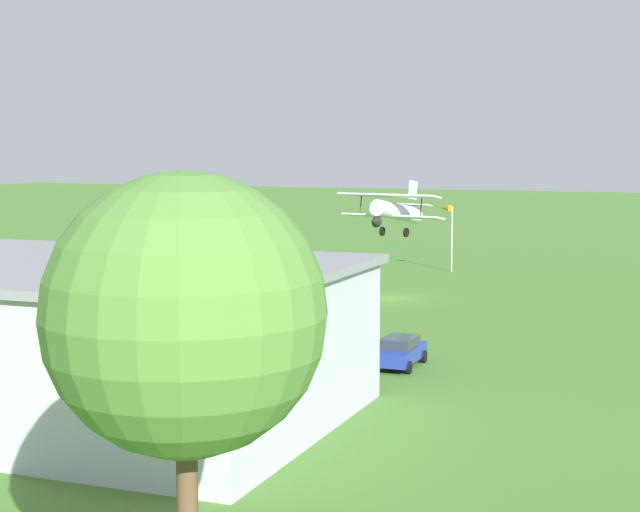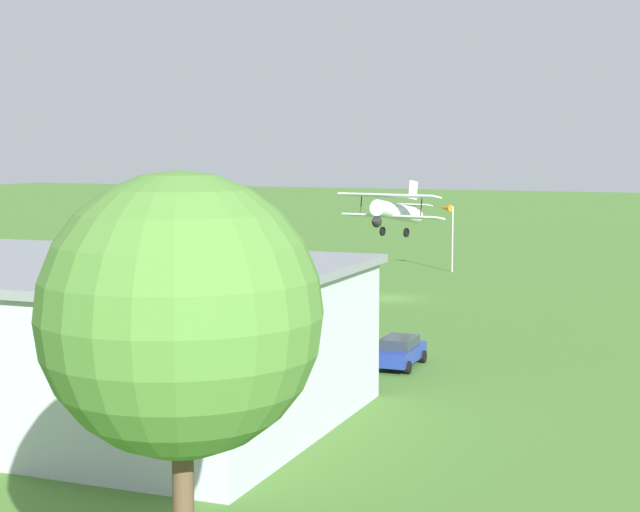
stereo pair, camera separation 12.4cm
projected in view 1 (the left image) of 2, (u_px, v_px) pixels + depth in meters
The scene contains 11 objects.
ground_plane at pixel (390, 298), 74.78m from camera, with size 400.00×400.00×0.00m, color #47752D.
hangar at pixel (28, 334), 42.63m from camera, with size 27.90×16.92×6.39m.
biplane at pixel (395, 211), 70.33m from camera, with size 7.67×6.77×3.89m.
car_blue at pixel (400, 351), 51.07m from camera, with size 2.17×4.26×1.53m.
car_red at pixel (311, 335), 55.53m from camera, with size 2.02×4.29×1.52m.
car_grey at pixel (160, 322), 59.40m from camera, with size 2.14×4.32×1.61m.
car_orange at pixel (35, 320), 60.37m from camera, with size 2.21×4.34×1.55m.
person_near_hangar_door at pixel (273, 325), 58.80m from camera, with size 0.42×0.42×1.61m.
person_beside_truck at pixel (228, 324), 58.87m from camera, with size 0.52×0.52×1.64m.
tree_at_field_edge at pixel (185, 316), 20.25m from camera, with size 5.81×5.81×10.59m.
windsock at pixel (446, 213), 90.66m from camera, with size 1.48×1.13×6.08m.
Camera 1 is at (-25.48, 69.71, 10.98)m, focal length 56.47 mm.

